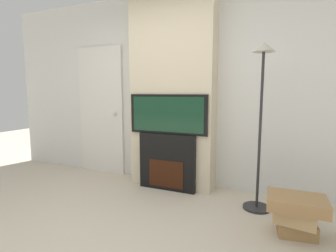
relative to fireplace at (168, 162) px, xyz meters
The scene contains 7 objects.
wall_back 1.03m from the fireplace, 90.00° to the left, with size 6.00×0.06×2.70m.
chimney_breast 0.99m from the fireplace, 90.00° to the left, with size 1.16×0.32×2.70m.
fireplace is the anchor object (origin of this frame).
television 0.64m from the fireplace, 90.00° to the right, with size 1.08×0.07×0.52m.
floor_lamp 1.43m from the fireplace, ahead, with size 0.30×0.30×1.83m.
box_stack 1.67m from the fireplace, 22.58° to the right, with size 0.50×0.37×0.39m.
entry_door 1.48m from the fireplace, 167.15° to the left, with size 0.82×0.09×2.02m.
Camera 1 is at (1.35, -1.48, 1.31)m, focal length 28.00 mm.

